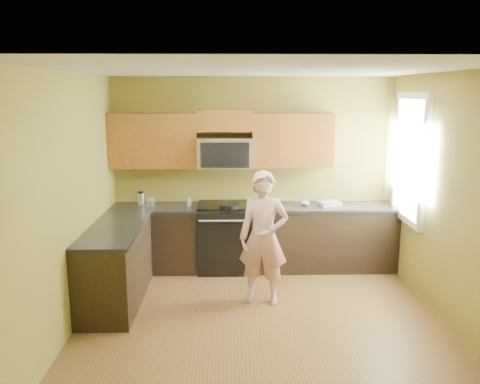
{
  "coord_description": "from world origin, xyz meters",
  "views": [
    {
      "loc": [
        -0.33,
        -4.92,
        2.48
      ],
      "look_at": [
        -0.2,
        1.3,
        1.2
      ],
      "focal_mm": 36.31,
      "sensor_mm": 36.0,
      "label": 1
    }
  ],
  "objects_px": {
    "stove": "(225,237)",
    "butter_tub": "(265,206)",
    "woman": "(264,238)",
    "travel_mug": "(141,205)",
    "frying_pan": "(229,208)",
    "microwave": "(225,167)"
  },
  "relations": [
    {
      "from": "frying_pan",
      "to": "travel_mug",
      "type": "bearing_deg",
      "value": 175.3
    },
    {
      "from": "woman",
      "to": "butter_tub",
      "type": "relative_size",
      "value": 13.43
    },
    {
      "from": "frying_pan",
      "to": "butter_tub",
      "type": "distance_m",
      "value": 0.56
    },
    {
      "from": "woman",
      "to": "frying_pan",
      "type": "relative_size",
      "value": 3.46
    },
    {
      "from": "woman",
      "to": "butter_tub",
      "type": "bearing_deg",
      "value": 96.05
    },
    {
      "from": "stove",
      "to": "butter_tub",
      "type": "relative_size",
      "value": 8.0
    },
    {
      "from": "microwave",
      "to": "woman",
      "type": "distance_m",
      "value": 1.47
    },
    {
      "from": "microwave",
      "to": "travel_mug",
      "type": "bearing_deg",
      "value": -178.6
    },
    {
      "from": "stove",
      "to": "travel_mug",
      "type": "bearing_deg",
      "value": 175.36
    },
    {
      "from": "frying_pan",
      "to": "butter_tub",
      "type": "height_order",
      "value": "frying_pan"
    },
    {
      "from": "frying_pan",
      "to": "microwave",
      "type": "bearing_deg",
      "value": 109.23
    },
    {
      "from": "microwave",
      "to": "butter_tub",
      "type": "relative_size",
      "value": 6.4
    },
    {
      "from": "woman",
      "to": "frying_pan",
      "type": "xyz_separation_m",
      "value": [
        -0.41,
        0.87,
        0.15
      ]
    },
    {
      "from": "woman",
      "to": "travel_mug",
      "type": "xyz_separation_m",
      "value": [
        -1.65,
        1.21,
        0.12
      ]
    },
    {
      "from": "stove",
      "to": "frying_pan",
      "type": "distance_m",
      "value": 0.53
    },
    {
      "from": "microwave",
      "to": "frying_pan",
      "type": "bearing_deg",
      "value": -81.13
    },
    {
      "from": "butter_tub",
      "to": "stove",
      "type": "bearing_deg",
      "value": 179.68
    },
    {
      "from": "stove",
      "to": "travel_mug",
      "type": "relative_size",
      "value": 4.86
    },
    {
      "from": "stove",
      "to": "woman",
      "type": "height_order",
      "value": "woman"
    },
    {
      "from": "woman",
      "to": "butter_tub",
      "type": "distance_m",
      "value": 1.12
    },
    {
      "from": "woman",
      "to": "travel_mug",
      "type": "distance_m",
      "value": 2.04
    },
    {
      "from": "frying_pan",
      "to": "butter_tub",
      "type": "xyz_separation_m",
      "value": [
        0.5,
        0.23,
        -0.03
      ]
    }
  ]
}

